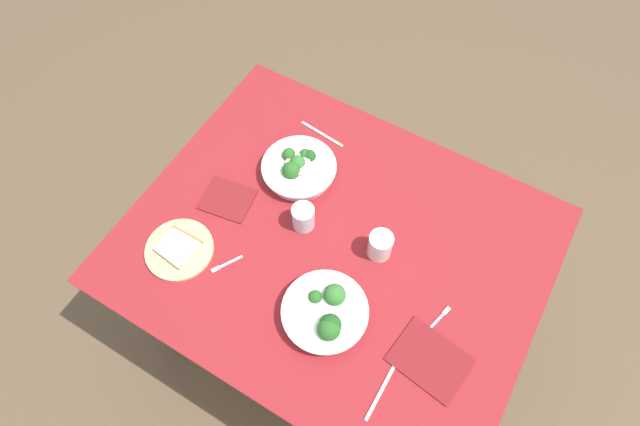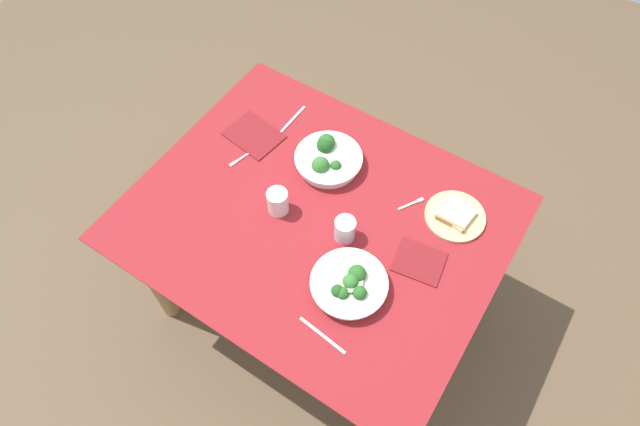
% 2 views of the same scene
% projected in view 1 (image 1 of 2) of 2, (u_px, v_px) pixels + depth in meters
% --- Properties ---
extents(ground_plane, '(6.00, 6.00, 0.00)m').
position_uv_depth(ground_plane, '(331.00, 315.00, 2.28)').
color(ground_plane, brown).
extents(dining_table, '(1.29, 1.05, 0.72)m').
position_uv_depth(dining_table, '(334.00, 258.00, 1.75)').
color(dining_table, maroon).
rests_on(dining_table, ground_plane).
extents(broccoli_bowl_far, '(0.25, 0.25, 0.09)m').
position_uv_depth(broccoli_bowl_far, '(326.00, 314.00, 1.51)').
color(broccoli_bowl_far, white).
rests_on(broccoli_bowl_far, dining_table).
extents(broccoli_bowl_near, '(0.25, 0.25, 0.08)m').
position_uv_depth(broccoli_bowl_near, '(298.00, 168.00, 1.76)').
color(broccoli_bowl_near, silver).
rests_on(broccoli_bowl_near, dining_table).
extents(bread_side_plate, '(0.21, 0.21, 0.03)m').
position_uv_depth(bread_side_plate, '(179.00, 249.00, 1.64)').
color(bread_side_plate, '#D6B27A').
rests_on(bread_side_plate, dining_table).
extents(water_glass_center, '(0.08, 0.08, 0.10)m').
position_uv_depth(water_glass_center, '(380.00, 245.00, 1.60)').
color(water_glass_center, silver).
rests_on(water_glass_center, dining_table).
extents(water_glass_side, '(0.07, 0.07, 0.09)m').
position_uv_depth(water_glass_side, '(303.00, 217.00, 1.65)').
color(water_glass_side, silver).
rests_on(water_glass_side, dining_table).
extents(fork_by_far_bowl, '(0.06, 0.10, 0.00)m').
position_uv_depth(fork_by_far_bowl, '(225.00, 265.00, 1.62)').
color(fork_by_far_bowl, '#B7B7BC').
rests_on(fork_by_far_bowl, dining_table).
extents(fork_by_near_bowl, '(0.04, 0.10, 0.00)m').
position_uv_depth(fork_by_near_bowl, '(440.00, 318.00, 1.54)').
color(fork_by_near_bowl, '#B7B7BC').
rests_on(fork_by_near_bowl, dining_table).
extents(table_knife_left, '(0.01, 0.20, 0.00)m').
position_uv_depth(table_knife_left, '(383.00, 387.00, 1.44)').
color(table_knife_left, '#B7B7BC').
rests_on(table_knife_left, dining_table).
extents(table_knife_right, '(0.18, 0.03, 0.00)m').
position_uv_depth(table_knife_right, '(322.00, 134.00, 1.86)').
color(table_knife_right, '#B7B7BC').
rests_on(table_knife_right, dining_table).
extents(napkin_folded_upper, '(0.23, 0.19, 0.01)m').
position_uv_depth(napkin_folded_upper, '(430.00, 360.00, 1.48)').
color(napkin_folded_upper, maroon).
rests_on(napkin_folded_upper, dining_table).
extents(napkin_folded_lower, '(0.18, 0.16, 0.01)m').
position_uv_depth(napkin_folded_lower, '(228.00, 199.00, 1.73)').
color(napkin_folded_lower, maroon).
rests_on(napkin_folded_lower, dining_table).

